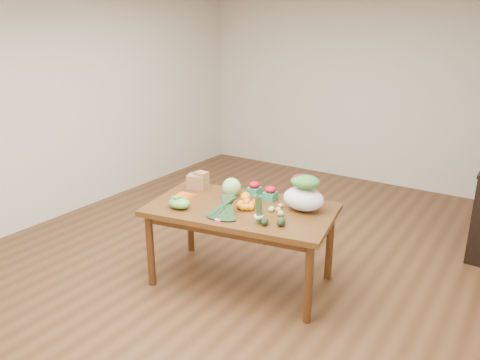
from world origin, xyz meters
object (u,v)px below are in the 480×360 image
Objects in this scene: paper_bag at (197,180)px; dining_table at (241,245)px; cabbage at (232,187)px; asparagus_bundle at (259,209)px; kale_bunch at (223,208)px; salad_bag at (304,194)px; mandarin_cluster at (247,204)px.

dining_table is at bearing -15.21° from paper_bag.
paper_bag is 1.35× the size of cabbage.
asparagus_bundle is at bearing -45.17° from dining_table.
salad_bag is (0.49, 0.53, 0.06)m from kale_bunch.
cabbage is 0.73m from salad_bag.
cabbage reaches higher than dining_table.
mandarin_cluster is 0.72× the size of asparagus_bundle.
kale_bunch is at bearing -35.43° from paper_bag.
cabbage is at bearing 133.12° from asparagus_bundle.
dining_table is 6.82× the size of paper_bag.
asparagus_bundle is (0.32, 0.06, 0.05)m from kale_bunch.
mandarin_cluster is 0.49× the size of salad_bag.
cabbage is at bearing 146.65° from mandarin_cluster.
asparagus_bundle is at bearing -39.83° from mandarin_cluster.
cabbage reaches higher than kale_bunch.
mandarin_cluster is at bearing -33.35° from cabbage.
cabbage is 0.71× the size of asparagus_bundle.
kale_bunch is (-0.00, -0.28, 0.45)m from dining_table.
cabbage is (-0.23, 0.19, 0.46)m from dining_table.
asparagus_bundle is 0.67× the size of salad_bag.
cabbage reaches higher than mandarin_cluster.
salad_bag reaches higher than asparagus_bundle.
asparagus_bundle is at bearing -36.45° from cabbage.
salad_bag reaches higher than kale_bunch.
kale_bunch is 1.08× the size of salad_bag.
paper_bag is 0.78m from kale_bunch.
cabbage is 0.99× the size of mandarin_cluster.
dining_table is 0.43m from mandarin_cluster.
paper_bag is at bearing 134.14° from kale_bunch.
dining_table is 0.53m from kale_bunch.
salad_bag reaches higher than dining_table.
cabbage reaches higher than paper_bag.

